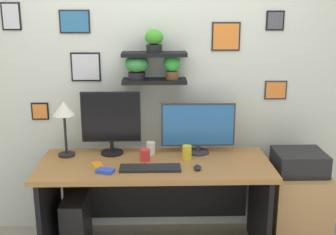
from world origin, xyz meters
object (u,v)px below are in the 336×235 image
at_px(pen_cup, 151,148).
at_px(printer, 299,162).
at_px(desk, 155,185).
at_px(computer_tower_left, 76,223).
at_px(computer_mouse, 197,167).
at_px(monitor_right, 198,127).
at_px(scissors_tray, 105,171).
at_px(monitor_left, 111,121).
at_px(desk_lamp, 64,114).
at_px(keyboard, 150,168).
at_px(water_cup, 187,152).
at_px(cell_phone, 98,165).
at_px(coffee_mug, 145,155).
at_px(drawer_cabinet, 295,209).

distance_m(pen_cup, printer, 1.17).
distance_m(desk, computer_tower_left, 0.71).
distance_m(desk, computer_mouse, 0.43).
bearing_deg(monitor_right, scissors_tray, -149.85).
distance_m(monitor_left, computer_tower_left, 0.86).
bearing_deg(desk_lamp, keyboard, -24.79).
bearing_deg(computer_tower_left, water_cup, 0.27).
xyz_separation_m(pen_cup, water_cup, (0.28, -0.12, 0.01)).
xyz_separation_m(cell_phone, pen_cup, (0.39, 0.24, 0.05)).
bearing_deg(keyboard, monitor_right, 43.12).
xyz_separation_m(monitor_left, computer_tower_left, (-0.29, -0.16, -0.80)).
bearing_deg(printer, monitor_left, 174.45).
relative_size(coffee_mug, pen_cup, 0.90).
bearing_deg(printer, keyboard, -169.73).
xyz_separation_m(computer_mouse, computer_tower_left, (-0.94, 0.21, -0.54)).
bearing_deg(printer, desk, -179.08).
bearing_deg(pen_cup, monitor_right, 4.42).
bearing_deg(computer_tower_left, printer, 0.40).
xyz_separation_m(desk, monitor_left, (-0.34, 0.16, 0.48)).
relative_size(monitor_left, pen_cup, 5.02).
xyz_separation_m(desk_lamp, printer, (1.82, -0.10, -0.38)).
height_order(pen_cup, water_cup, water_cup).
height_order(monitor_right, pen_cup, monitor_right).
height_order(monitor_left, cell_phone, monitor_left).
height_order(cell_phone, printer, printer).
relative_size(monitor_right, printer, 1.54).
bearing_deg(keyboard, scissors_tray, -170.98).
xyz_separation_m(desk, keyboard, (-0.03, -0.19, 0.22)).
bearing_deg(keyboard, coffee_mug, 103.32).
height_order(keyboard, desk_lamp, desk_lamp).
bearing_deg(desk, printer, 0.92).
bearing_deg(pen_cup, keyboard, -90.00).
xyz_separation_m(computer_mouse, scissors_tray, (-0.66, -0.04, -0.00)).
distance_m(keyboard, printer, 1.18).
bearing_deg(cell_phone, keyboard, -32.68).
bearing_deg(printer, cell_phone, -175.20).
xyz_separation_m(keyboard, cell_phone, (-0.39, 0.08, -0.01)).
relative_size(water_cup, computer_tower_left, 0.25).
xyz_separation_m(monitor_left, computer_mouse, (0.65, -0.36, -0.26)).
bearing_deg(computer_tower_left, computer_mouse, -12.58).
distance_m(desk, pen_cup, 0.29).
xyz_separation_m(coffee_mug, water_cup, (0.32, 0.02, 0.01)).
relative_size(monitor_left, cell_phone, 3.58).
distance_m(desk_lamp, drawer_cabinet, 1.98).
height_order(coffee_mug, scissors_tray, coffee_mug).
height_order(computer_mouse, drawer_cabinet, computer_mouse).
height_order(monitor_right, computer_mouse, monitor_right).
xyz_separation_m(computer_mouse, coffee_mug, (-0.38, 0.19, 0.03)).
distance_m(scissors_tray, printer, 1.50).
relative_size(computer_mouse, printer, 0.24).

